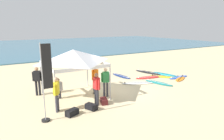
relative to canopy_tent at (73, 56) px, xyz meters
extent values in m
plane|color=beige|center=(2.53, -0.06, -2.39)|extent=(80.00, 80.00, 0.00)
cube|color=#386B84|center=(2.53, 30.52, -2.34)|extent=(80.00, 36.00, 0.10)
cylinder|color=#B7B7BC|center=(-1.50, -1.50, -1.36)|extent=(0.07, 0.07, 2.05)
cylinder|color=#B7B7BC|center=(1.50, -1.50, -1.36)|extent=(0.07, 0.07, 2.05)
cylinder|color=#B7B7BC|center=(-1.50, 1.50, -1.36)|extent=(0.07, 0.07, 2.05)
cylinder|color=#B7B7BC|center=(1.50, 1.50, -1.36)|extent=(0.07, 0.07, 2.05)
cube|color=white|center=(0.00, -1.50, -0.43)|extent=(3.00, 0.03, 0.18)
cube|color=white|center=(0.00, 1.50, -0.43)|extent=(3.00, 0.03, 0.18)
cube|color=white|center=(-1.50, 0.00, -0.43)|extent=(0.03, 3.00, 0.18)
cube|color=white|center=(1.50, 0.00, -0.43)|extent=(0.03, 3.00, 0.18)
pyramid|color=white|center=(0.00, 0.00, 0.01)|extent=(3.12, 3.12, 0.70)
ellipsoid|color=orange|center=(8.39, -0.51, -2.35)|extent=(1.95, 1.38, 0.07)
cube|color=black|center=(8.39, -0.51, -2.31)|extent=(1.47, 0.82, 0.01)
cone|color=black|center=(9.08, -0.13, -2.26)|extent=(0.09, 0.09, 0.12)
ellipsoid|color=white|center=(4.80, 0.23, -2.35)|extent=(2.34, 1.48, 0.07)
cube|color=black|center=(4.80, 0.23, -2.31)|extent=(1.80, 0.82, 0.01)
cone|color=black|center=(3.94, 0.60, -2.26)|extent=(0.09, 0.09, 0.12)
ellipsoid|color=red|center=(6.68, 1.03, -2.35)|extent=(2.63, 1.11, 0.07)
cube|color=white|center=(6.68, 1.03, -2.31)|extent=(2.14, 0.41, 0.01)
cone|color=white|center=(5.65, 1.21, -2.26)|extent=(0.09, 0.09, 0.12)
ellipsoid|color=black|center=(7.63, 2.41, -2.35)|extent=(1.35, 2.61, 0.07)
cube|color=white|center=(7.63, 2.41, -2.31)|extent=(0.63, 2.07, 0.01)
cone|color=white|center=(7.34, 3.40, -2.26)|extent=(0.09, 0.09, 0.12)
ellipsoid|color=navy|center=(4.90, 2.51, -2.35)|extent=(0.77, 2.20, 0.07)
cube|color=white|center=(4.90, 2.51, -2.31)|extent=(0.21, 1.83, 0.01)
cone|color=white|center=(4.98, 1.63, -2.26)|extent=(0.09, 0.09, 0.12)
ellipsoid|color=#23B2CC|center=(8.38, 0.96, -2.35)|extent=(1.21, 2.68, 0.07)
cube|color=black|center=(8.38, 0.96, -2.31)|extent=(0.49, 2.16, 0.01)
cone|color=black|center=(8.60, -0.08, -2.26)|extent=(0.09, 0.09, 0.12)
ellipsoid|color=#19847F|center=(6.11, -0.51, -2.35)|extent=(1.13, 2.27, 0.07)
cube|color=white|center=(6.11, -0.51, -2.31)|extent=(0.52, 1.81, 0.01)
cone|color=white|center=(5.88, 0.36, -2.26)|extent=(0.09, 0.09, 0.12)
ellipsoid|color=yellow|center=(7.73, 0.56, -2.35)|extent=(1.91, 2.14, 0.07)
cube|color=black|center=(7.73, 0.56, -2.31)|extent=(1.25, 1.52, 0.01)
cone|color=black|center=(7.14, 1.27, -2.26)|extent=(0.09, 0.09, 0.12)
ellipsoid|color=blue|center=(8.59, -0.14, -2.35)|extent=(2.01, 0.60, 0.07)
cube|color=white|center=(8.59, -0.14, -2.31)|extent=(1.69, 0.09, 0.01)
cone|color=white|center=(7.78, -0.17, -2.26)|extent=(0.09, 0.09, 0.12)
cylinder|color=#2D2D33|center=(0.54, -1.85, -1.95)|extent=(0.13, 0.13, 0.88)
cylinder|color=#2D2D33|center=(0.53, -1.68, -1.95)|extent=(0.13, 0.13, 0.88)
cube|color=red|center=(0.53, -1.77, -1.21)|extent=(0.25, 0.38, 0.60)
sphere|color=#9E7051|center=(0.53, -1.77, -0.78)|extent=(0.21, 0.21, 0.21)
cylinder|color=red|center=(0.55, -1.99, -1.23)|extent=(0.09, 0.09, 0.54)
cylinder|color=red|center=(0.51, -1.54, -1.23)|extent=(0.09, 0.09, 0.54)
cylinder|color=black|center=(-1.85, 1.38, -1.95)|extent=(0.13, 0.13, 0.88)
cylinder|color=black|center=(-1.68, 1.30, -1.95)|extent=(0.13, 0.13, 0.88)
cube|color=black|center=(-1.77, 1.34, -1.21)|extent=(0.42, 0.35, 0.60)
sphere|color=#9E7051|center=(-1.77, 1.34, -0.78)|extent=(0.21, 0.21, 0.21)
cylinder|color=black|center=(-1.97, 1.44, -1.23)|extent=(0.09, 0.09, 0.54)
cylinder|color=black|center=(-1.56, 1.24, -1.23)|extent=(0.09, 0.09, 0.54)
cylinder|color=black|center=(1.37, -0.06, -1.95)|extent=(0.13, 0.13, 0.88)
cylinder|color=black|center=(1.20, -0.13, -1.95)|extent=(0.13, 0.13, 0.88)
cube|color=orange|center=(1.29, -0.10, -1.21)|extent=(0.42, 0.34, 0.60)
sphere|color=beige|center=(1.29, -0.10, -0.78)|extent=(0.21, 0.21, 0.21)
cylinder|color=orange|center=(1.50, -0.01, -1.23)|extent=(0.09, 0.09, 0.54)
cylinder|color=orange|center=(1.07, -0.19, -1.23)|extent=(0.09, 0.09, 0.54)
cylinder|color=#383842|center=(-1.50, -1.59, -1.95)|extent=(0.13, 0.13, 0.88)
cylinder|color=#383842|center=(-1.41, -1.44, -1.95)|extent=(0.13, 0.13, 0.88)
cube|color=yellow|center=(-1.45, -1.52, -1.21)|extent=(0.37, 0.42, 0.60)
sphere|color=tan|center=(-1.45, -1.52, -0.78)|extent=(0.21, 0.21, 0.21)
cylinder|color=yellow|center=(-1.57, -1.71, -1.23)|extent=(0.09, 0.09, 0.54)
cylinder|color=yellow|center=(-1.33, -1.32, -1.23)|extent=(0.09, 0.09, 0.54)
cylinder|color=#383842|center=(1.63, -0.96, -1.95)|extent=(0.13, 0.13, 0.88)
cylinder|color=#383842|center=(1.46, -0.90, -1.95)|extent=(0.13, 0.13, 0.88)
cube|color=#2D8C47|center=(1.55, -0.93, -1.21)|extent=(0.41, 0.32, 0.60)
sphere|color=beige|center=(1.55, -0.93, -0.78)|extent=(0.21, 0.21, 0.21)
cylinder|color=#2D8C47|center=(1.77, -1.00, -1.23)|extent=(0.09, 0.09, 0.54)
cylinder|color=#2D8C47|center=(1.33, -0.85, -1.23)|extent=(0.09, 0.09, 0.54)
cylinder|color=#383842|center=(-0.98, 0.15, -2.16)|extent=(0.13, 0.13, 0.45)
cylinder|color=#383842|center=(-0.81, 0.19, -2.16)|extent=(0.13, 0.13, 0.45)
cube|color=gray|center=(-0.90, 0.17, -1.68)|extent=(0.40, 0.30, 0.52)
sphere|color=#9E7051|center=(-0.90, 0.17, -1.29)|extent=(0.21, 0.21, 0.21)
cylinder|color=gray|center=(-1.12, 0.12, -1.70)|extent=(0.09, 0.09, 0.47)
cylinder|color=gray|center=(-0.67, 0.22, -1.70)|extent=(0.09, 0.09, 0.47)
cylinder|color=#99999E|center=(-2.18, -2.24, -0.69)|extent=(0.04, 0.04, 3.40)
cube|color=black|center=(-1.96, -2.24, 0.01)|extent=(0.40, 0.02, 1.90)
cylinder|color=black|center=(-2.18, -2.24, -2.35)|extent=(0.36, 0.36, 0.08)
cube|color=black|center=(0.05, -2.14, -2.25)|extent=(0.54, 0.68, 0.28)
cube|color=#4C1919|center=(0.95, -1.79, -2.25)|extent=(0.48, 0.67, 0.28)
cube|color=black|center=(-1.00, -2.28, -2.25)|extent=(0.68, 0.53, 0.28)
camera|label=1|loc=(-3.85, -10.59, 1.70)|focal=32.17mm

